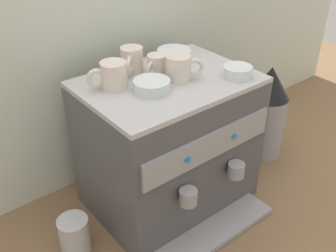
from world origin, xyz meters
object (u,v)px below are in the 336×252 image
object	(u,v)px
ceramic_cup_1	(180,68)
ceramic_cup_3	(112,75)
ceramic_cup_2	(132,60)
ceramic_bowl_1	(238,72)
coffee_grinder	(266,112)
ceramic_cup_0	(156,65)
ceramic_bowl_0	(152,86)
ceramic_bowl_2	(174,55)
espresso_machine	(169,144)
milk_pitcher	(75,235)

from	to	relation	value
ceramic_cup_1	ceramic_cup_3	world-z (taller)	same
ceramic_cup_1	ceramic_cup_2	bearing A→B (deg)	119.92
ceramic_bowl_1	coffee_grinder	xyz separation A→B (m)	(0.32, 0.09, -0.30)
ceramic_cup_0	ceramic_bowl_0	distance (m)	0.12
ceramic_cup_2	ceramic_cup_3	bearing A→B (deg)	-151.04
ceramic_bowl_0	ceramic_bowl_2	distance (m)	0.24
ceramic_bowl_1	ceramic_cup_0	bearing A→B (deg)	136.75
ceramic_cup_2	ceramic_cup_1	bearing A→B (deg)	-60.08
ceramic_bowl_1	ceramic_bowl_2	distance (m)	0.24
ceramic_cup_1	ceramic_cup_3	size ratio (longest dim) A/B	0.91
ceramic_cup_3	ceramic_cup_2	bearing A→B (deg)	28.96
espresso_machine	ceramic_cup_1	world-z (taller)	ceramic_cup_1
espresso_machine	ceramic_cup_0	size ratio (longest dim) A/B	5.93
ceramic_bowl_1	espresso_machine	bearing A→B (deg)	147.92
ceramic_cup_1	ceramic_cup_2	distance (m)	0.17
ceramic_bowl_0	ceramic_bowl_2	size ratio (longest dim) A/B	0.96
ceramic_bowl_2	coffee_grinder	world-z (taller)	ceramic_bowl_2
ceramic_cup_2	ceramic_bowl_1	xyz separation A→B (m)	(0.24, -0.24, -0.02)
coffee_grinder	ceramic_cup_3	bearing A→B (deg)	172.59
espresso_machine	milk_pitcher	bearing A→B (deg)	-178.78
ceramic_cup_0	coffee_grinder	distance (m)	0.60
ceramic_bowl_0	ceramic_bowl_1	xyz separation A→B (m)	(0.27, -0.09, 0.00)
ceramic_cup_2	coffee_grinder	bearing A→B (deg)	-14.89
ceramic_bowl_0	coffee_grinder	world-z (taller)	ceramic_bowl_0
ceramic_cup_2	milk_pitcher	world-z (taller)	ceramic_cup_2
ceramic_cup_1	coffee_grinder	world-z (taller)	ceramic_cup_1
ceramic_cup_1	ceramic_bowl_1	size ratio (longest dim) A/B	1.20
espresso_machine	ceramic_cup_2	bearing A→B (deg)	113.74
ceramic_cup_3	ceramic_bowl_1	bearing A→B (deg)	-27.11
ceramic_cup_1	ceramic_bowl_0	world-z (taller)	ceramic_cup_1
ceramic_cup_1	ceramic_bowl_2	distance (m)	0.16
ceramic_cup_2	ceramic_bowl_0	bearing A→B (deg)	-102.01
ceramic_bowl_0	ceramic_cup_3	bearing A→B (deg)	130.95
ceramic_cup_1	coffee_grinder	size ratio (longest dim) A/B	0.28
ceramic_cup_3	espresso_machine	bearing A→B (deg)	-20.92
ceramic_cup_0	ceramic_bowl_1	distance (m)	0.26
ceramic_cup_0	ceramic_bowl_2	xyz separation A→B (m)	(0.11, 0.05, -0.01)
espresso_machine	ceramic_bowl_0	bearing A→B (deg)	-162.67
ceramic_cup_0	ceramic_cup_1	size ratio (longest dim) A/B	0.83
ceramic_cup_1	ceramic_cup_0	bearing A→B (deg)	110.64
ceramic_bowl_0	ceramic_bowl_1	distance (m)	0.29
ceramic_cup_1	coffee_grinder	xyz separation A→B (m)	(0.48, -0.00, -0.32)
ceramic_cup_0	ceramic_cup_3	size ratio (longest dim) A/B	0.76
milk_pitcher	ceramic_bowl_1	bearing A→B (deg)	-10.67
ceramic_cup_0	ceramic_cup_3	distance (m)	0.16
ceramic_cup_0	ceramic_bowl_1	xyz separation A→B (m)	(0.19, -0.18, -0.02)
ceramic_cup_3	milk_pitcher	world-z (taller)	ceramic_cup_3
milk_pitcher	ceramic_cup_3	bearing A→B (deg)	17.63
ceramic_bowl_0	ceramic_bowl_2	bearing A→B (deg)	34.91
ceramic_cup_1	ceramic_cup_3	xyz separation A→B (m)	(-0.19, 0.08, 0.00)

